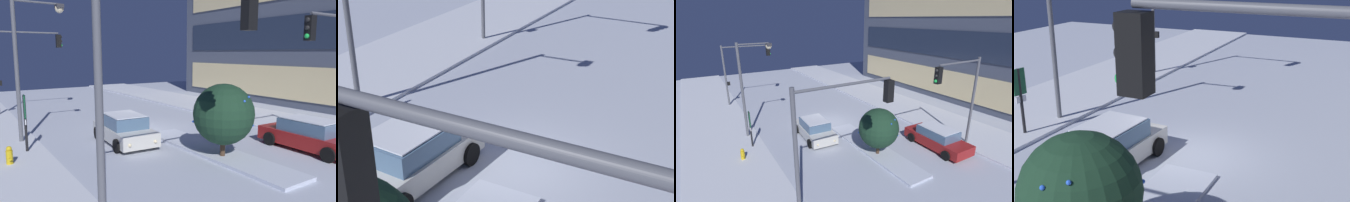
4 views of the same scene
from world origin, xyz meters
TOP-DOWN VIEW (x-y plane):
  - ground at (0.00, 0.00)m, footprint 52.00×52.00m
  - curb_strip_far at (0.00, 8.59)m, footprint 52.00×5.20m
  - median_strip at (5.75, 0.38)m, footprint 9.00×1.80m
  - car_near at (1.89, -2.29)m, footprint 4.50×2.32m
  - car_far at (7.84, 4.47)m, footprint 4.81×2.15m
  - traffic_light_corner_near_left at (-9.53, -4.94)m, footprint 0.32×4.89m
  - traffic_light_corner_near_right at (10.04, -4.92)m, footprint 0.32×4.88m
  - street_lamp_arched at (-0.87, -6.01)m, footprint 0.56×2.57m
  - fire_hydrant at (2.58, -7.72)m, footprint 0.48×0.26m
  - parking_info_sign at (1.13, -6.80)m, footprint 0.55×0.13m
  - decorated_tree_median at (6.53, 0.16)m, footprint 2.63×2.63m

SIDE VIEW (x-z plane):
  - ground at x=0.00m, z-range 0.00..0.00m
  - curb_strip_far at x=0.00m, z-range 0.00..0.14m
  - median_strip at x=5.75m, z-range 0.00..0.14m
  - fire_hydrant at x=2.58m, z-range -0.01..0.86m
  - car_near at x=1.89m, z-range -0.04..1.46m
  - car_far at x=7.84m, z-range -0.04..1.46m
  - parking_info_sign at x=1.13m, z-range 0.38..3.09m
  - decorated_tree_median at x=6.53m, z-range 0.32..3.61m
  - traffic_light_corner_near_left at x=-9.53m, z-range 1.18..7.44m
  - traffic_light_corner_near_right at x=10.04m, z-range 1.30..7.80m
  - street_lamp_arched at x=-0.87m, z-range 1.12..8.32m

